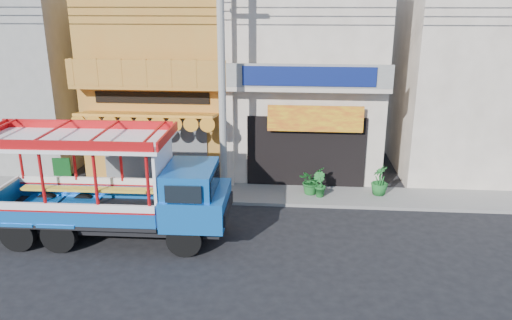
{
  "coord_description": "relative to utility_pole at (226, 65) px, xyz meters",
  "views": [
    {
      "loc": [
        1.58,
        -13.72,
        7.22
      ],
      "look_at": [
        0.25,
        2.5,
        1.93
      ],
      "focal_mm": 35.0,
      "sensor_mm": 36.0,
      "label": 1
    }
  ],
  "objects": [
    {
      "name": "shophouse_left",
      "position": [
        -3.15,
        4.66,
        -0.92
      ],
      "size": [
        6.0,
        7.5,
        8.24
      ],
      "color": "#B97429",
      "rests_on": "ground"
    },
    {
      "name": "ground",
      "position": [
        0.85,
        -3.3,
        -5.03
      ],
      "size": [
        90.0,
        90.0,
        0.0
      ],
      "primitive_type": "plane",
      "color": "black",
      "rests_on": "ground"
    },
    {
      "name": "green_sign",
      "position": [
        -6.84,
        1.1,
        -4.47
      ],
      "size": [
        0.69,
        0.37,
        1.06
      ],
      "color": "black",
      "rests_on": "sidewalk"
    },
    {
      "name": "filler_building_left",
      "position": [
        -10.15,
        4.7,
        -1.23
      ],
      "size": [
        6.0,
        6.0,
        7.6
      ],
      "primitive_type": "cube",
      "color": "gray",
      "rests_on": "ground"
    },
    {
      "name": "songthaew_truck",
      "position": [
        -2.74,
        -3.16,
        -3.34
      ],
      "size": [
        7.56,
        2.65,
        3.51
      ],
      "color": "black",
      "rests_on": "ground"
    },
    {
      "name": "potted_plant_b",
      "position": [
        3.36,
        0.55,
        -4.44
      ],
      "size": [
        0.66,
        0.66,
        0.94
      ],
      "primitive_type": "imported",
      "rotation": [
        0.0,
        0.0,
        2.34
      ],
      "color": "#1B6124",
      "rests_on": "sidewalk"
    },
    {
      "name": "utility_pole",
      "position": [
        0.0,
        0.0,
        0.0
      ],
      "size": [
        28.0,
        0.26,
        9.0
      ],
      "color": "gray",
      "rests_on": "ground"
    },
    {
      "name": "party_pilaster",
      "position": [
        -0.15,
        1.55,
        -1.03
      ],
      "size": [
        0.35,
        0.3,
        8.0
      ],
      "primitive_type": "cube",
      "color": "#B2A492",
      "rests_on": "ground"
    },
    {
      "name": "shophouse_right",
      "position": [
        2.85,
        4.66,
        -0.93
      ],
      "size": [
        6.0,
        6.75,
        8.24
      ],
      "color": "#B2A492",
      "rests_on": "ground"
    },
    {
      "name": "potted_plant_a",
      "position": [
        3.05,
        0.82,
        -4.4
      ],
      "size": [
        1.18,
        1.21,
        1.02
      ],
      "primitive_type": "imported",
      "rotation": [
        0.0,
        0.0,
        0.96
      ],
      "color": "#1B6124",
      "rests_on": "sidewalk"
    },
    {
      "name": "filler_building_right",
      "position": [
        9.85,
        4.7,
        -1.23
      ],
      "size": [
        6.0,
        6.0,
        7.6
      ],
      "primitive_type": "cube",
      "color": "#B2A492",
      "rests_on": "ground"
    },
    {
      "name": "potted_plant_c",
      "position": [
        5.64,
        0.91,
        -4.35
      ],
      "size": [
        0.65,
        0.65,
        1.13
      ],
      "primitive_type": "imported",
      "rotation": [
        0.0,
        0.0,
        4.68
      ],
      "color": "#1B6124",
      "rests_on": "sidewalk"
    },
    {
      "name": "sidewalk",
      "position": [
        0.85,
        0.7,
        -4.97
      ],
      "size": [
        30.0,
        2.0,
        0.12
      ],
      "primitive_type": "cube",
      "color": "slate",
      "rests_on": "ground"
    }
  ]
}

